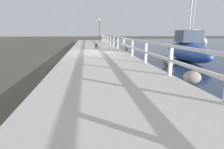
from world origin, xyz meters
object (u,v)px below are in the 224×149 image
(dock_lamp, at_px, (99,27))
(sailboat_blue, at_px, (187,49))
(sailboat_yellow, at_px, (186,39))
(mooring_bollard, at_px, (96,46))
(sailboat_white, at_px, (191,40))

(dock_lamp, xyz_separation_m, sailboat_blue, (4.44, -10.94, -1.62))
(dock_lamp, distance_m, sailboat_yellow, 15.90)
(dock_lamp, height_order, sailboat_yellow, sailboat_yellow)
(sailboat_yellow, height_order, sailboat_blue, sailboat_blue)
(mooring_bollard, distance_m, sailboat_yellow, 19.80)
(dock_lamp, bearing_deg, sailboat_white, -20.51)
(dock_lamp, bearing_deg, mooring_bollard, -96.64)
(sailboat_white, bearing_deg, sailboat_blue, -123.02)
(mooring_bollard, distance_m, sailboat_white, 10.48)
(sailboat_yellow, relative_size, sailboat_white, 0.71)
(dock_lamp, relative_size, sailboat_blue, 0.40)
(sailboat_blue, relative_size, sailboat_white, 0.99)
(mooring_bollard, xyz_separation_m, dock_lamp, (0.74, 6.36, 1.72))
(mooring_bollard, distance_m, sailboat_blue, 6.91)
(sailboat_blue, bearing_deg, sailboat_yellow, 70.09)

